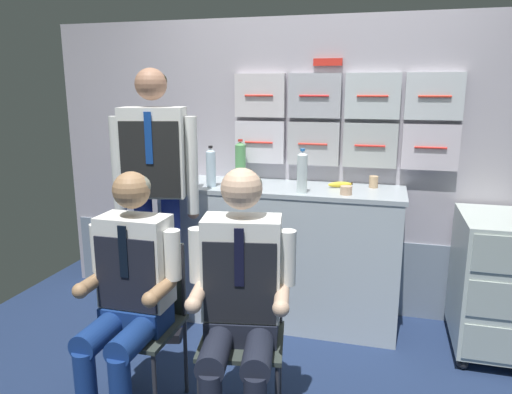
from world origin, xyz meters
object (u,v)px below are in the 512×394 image
Objects in this scene: crew_member_center at (240,294)px; espresso_cup_small at (346,190)px; crew_member_left at (128,289)px; folding_chair_center at (244,316)px; snack_banana at (340,184)px; crew_member_standing at (155,180)px; service_trolley at (490,280)px; folding_chair_left at (146,305)px; sparkling_bottle_green at (211,167)px.

crew_member_center reaches higher than espresso_cup_small.
crew_member_left reaches higher than espresso_cup_small.
folding_chair_center is 5.03× the size of snack_banana.
crew_member_center is 0.73× the size of crew_member_standing.
crew_member_left is 7.37× the size of snack_banana.
crew_member_left reaches higher than folding_chair_center.
crew_member_standing is at bearing 135.88° from crew_member_center.
crew_member_left is 0.59m from folding_chair_center.
crew_member_standing is at bearing -170.49° from service_trolley.
folding_chair_left is 0.23m from crew_member_left.
sparkling_bottle_green reaches higher than folding_chair_center.
sparkling_bottle_green is at bearing -166.85° from snack_banana.
folding_chair_left is at bearing -151.64° from service_trolley.
crew_member_left is at bearing -90.31° from folding_chair_left.
crew_member_center is at bearing -13.33° from folding_chair_left.
service_trolley is 1.06m from espresso_cup_small.
sparkling_bottle_green is at bearing 118.70° from folding_chair_center.
crew_member_standing is 10.35× the size of snack_banana.
espresso_cup_small is (0.95, 1.11, 0.32)m from crew_member_left.
crew_member_standing is 1.23m from espresso_cup_small.
snack_banana reaches higher than folding_chair_center.
crew_member_standing is (-0.78, 0.63, 0.54)m from folding_chair_center.
snack_banana is at bearing 105.06° from espresso_cup_small.
service_trolley is 2.22m from crew_member_standing.
service_trolley is at bearing 32.09° from crew_member_left.
folding_chair_center is at bearing -38.80° from crew_member_standing.
service_trolley is 0.70× the size of crew_member_left.
folding_chair_center is at bearing -61.30° from sparkling_bottle_green.
crew_member_center is at bearing -79.75° from folding_chair_center.
espresso_cup_small reaches higher than folding_chair_center.
crew_member_left is at bearing -123.74° from snack_banana.
service_trolley is at bearing 3.45° from espresso_cup_small.
crew_member_standing reaches higher than crew_member_center.
espresso_cup_small is (1.19, 0.30, -0.06)m from crew_member_standing.
crew_member_center reaches higher than folding_chair_left.
crew_member_standing is 23.53× the size of espresso_cup_small.
folding_chair_left is 1.13m from sparkling_bottle_green.
crew_member_center is 4.60× the size of sparkling_bottle_green.
crew_member_left is at bearing -130.51° from espresso_cup_small.
service_trolley is 1.74m from crew_member_center.
sparkling_bottle_green is at bearing 50.08° from crew_member_standing.
crew_member_standing reaches higher than service_trolley.
crew_member_left is at bearing -160.95° from folding_chair_center.
crew_member_left is 1.47× the size of folding_chair_center.
espresso_cup_small is 0.23m from snack_banana.
crew_member_left is (-0.00, -0.16, 0.16)m from folding_chair_left.
espresso_cup_small reaches higher than service_trolley.
crew_member_standing is 0.41m from sparkling_bottle_green.
folding_chair_center is (-1.32, -0.98, 0.06)m from service_trolley.
folding_chair_center is 3.05× the size of sparkling_bottle_green.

